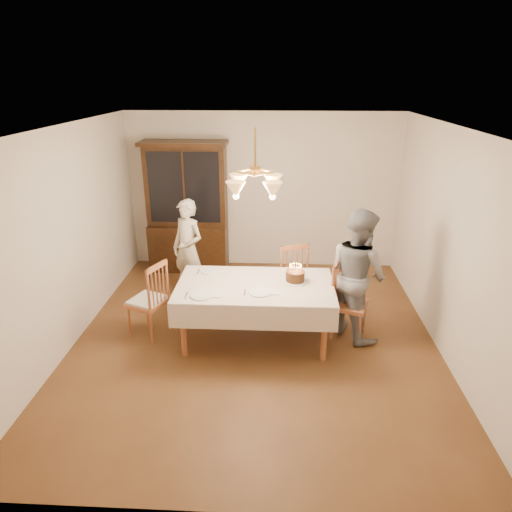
# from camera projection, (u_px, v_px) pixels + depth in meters

# --- Properties ---
(ground) EXTENTS (5.00, 5.00, 0.00)m
(ground) POSITION_uv_depth(u_px,v_px,m) (255.00, 338.00, 5.81)
(ground) COLOR #512F17
(ground) RESTS_ON ground
(room_shell) EXTENTS (5.00, 5.00, 5.00)m
(room_shell) POSITION_uv_depth(u_px,v_px,m) (255.00, 219.00, 5.22)
(room_shell) COLOR white
(room_shell) RESTS_ON ground
(dining_table) EXTENTS (1.90, 1.10, 0.76)m
(dining_table) POSITION_uv_depth(u_px,v_px,m) (255.00, 290.00, 5.56)
(dining_table) COLOR brown
(dining_table) RESTS_ON ground
(china_hutch) EXTENTS (1.38, 0.54, 2.16)m
(china_hutch) POSITION_uv_depth(u_px,v_px,m) (187.00, 210.00, 7.58)
(china_hutch) COLOR black
(china_hutch) RESTS_ON ground
(chair_far_side) EXTENTS (0.55, 0.54, 1.00)m
(chair_far_side) POSITION_uv_depth(u_px,v_px,m) (289.00, 278.00, 6.47)
(chair_far_side) COLOR brown
(chair_far_side) RESTS_ON ground
(chair_left_end) EXTENTS (0.56, 0.57, 1.00)m
(chair_left_end) POSITION_uv_depth(u_px,v_px,m) (148.00, 302.00, 5.75)
(chair_left_end) COLOR brown
(chair_left_end) RESTS_ON ground
(chair_right_end) EXTENTS (0.54, 0.55, 1.00)m
(chair_right_end) POSITION_uv_depth(u_px,v_px,m) (348.00, 305.00, 5.71)
(chair_right_end) COLOR brown
(chair_right_end) RESTS_ON ground
(elderly_woman) EXTENTS (0.65, 0.59, 1.48)m
(elderly_woman) POSITION_uv_depth(u_px,v_px,m) (188.00, 249.00, 6.70)
(elderly_woman) COLOR silver
(elderly_woman) RESTS_ON ground
(adult_in_grey) EXTENTS (0.96, 1.02, 1.66)m
(adult_in_grey) POSITION_uv_depth(u_px,v_px,m) (358.00, 274.00, 5.64)
(adult_in_grey) COLOR slate
(adult_in_grey) RESTS_ON ground
(birthday_cake) EXTENTS (0.30, 0.30, 0.22)m
(birthday_cake) POSITION_uv_depth(u_px,v_px,m) (295.00, 277.00, 5.58)
(birthday_cake) COLOR white
(birthday_cake) RESTS_ON dining_table
(place_setting_near_left) EXTENTS (0.42, 0.27, 0.02)m
(place_setting_near_left) POSITION_uv_depth(u_px,v_px,m) (203.00, 295.00, 5.24)
(place_setting_near_left) COLOR white
(place_setting_near_left) RESTS_ON dining_table
(place_setting_near_right) EXTENTS (0.41, 0.26, 0.02)m
(place_setting_near_right) POSITION_uv_depth(u_px,v_px,m) (261.00, 292.00, 5.31)
(place_setting_near_right) COLOR white
(place_setting_near_right) RESTS_ON dining_table
(place_setting_far_left) EXTENTS (0.38, 0.24, 0.02)m
(place_setting_far_left) POSITION_uv_depth(u_px,v_px,m) (212.00, 271.00, 5.88)
(place_setting_far_left) COLOR white
(place_setting_far_left) RESTS_ON dining_table
(chandelier) EXTENTS (0.62, 0.62, 0.73)m
(chandelier) POSITION_uv_depth(u_px,v_px,m) (255.00, 185.00, 5.08)
(chandelier) COLOR #BF8C3F
(chandelier) RESTS_ON ground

